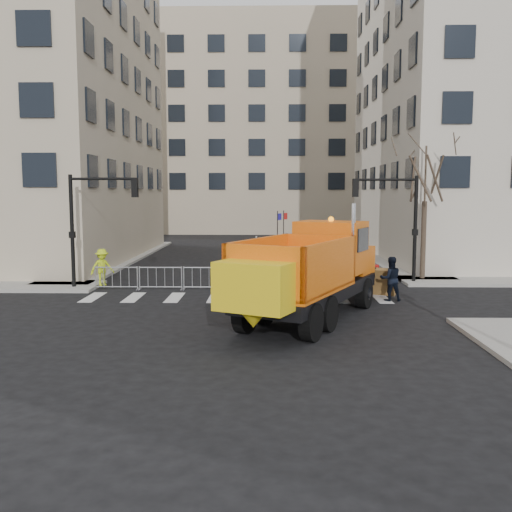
{
  "coord_description": "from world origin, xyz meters",
  "views": [
    {
      "loc": [
        1.14,
        -18.95,
        4.55
      ],
      "look_at": [
        0.72,
        2.5,
        2.17
      ],
      "focal_mm": 40.0,
      "sensor_mm": 36.0,
      "label": 1
    }
  ],
  "objects_px": {
    "cop_b": "(391,279)",
    "cop_a": "(331,271)",
    "plow_truck": "(308,270)",
    "cop_c": "(369,277)",
    "newspaper_box": "(374,277)",
    "worker": "(102,267)"
  },
  "relations": [
    {
      "from": "plow_truck",
      "to": "cop_c",
      "type": "height_order",
      "value": "plow_truck"
    },
    {
      "from": "cop_b",
      "to": "worker",
      "type": "xyz_separation_m",
      "value": [
        -13.09,
        2.83,
        0.09
      ]
    },
    {
      "from": "cop_b",
      "to": "cop_c",
      "type": "distance_m",
      "value": 0.96
    },
    {
      "from": "plow_truck",
      "to": "worker",
      "type": "bearing_deg",
      "value": 79.93
    },
    {
      "from": "cop_b",
      "to": "cop_a",
      "type": "bearing_deg",
      "value": -45.15
    },
    {
      "from": "cop_c",
      "to": "newspaper_box",
      "type": "bearing_deg",
      "value": -145.2
    },
    {
      "from": "plow_truck",
      "to": "cop_c",
      "type": "bearing_deg",
      "value": -7.99
    },
    {
      "from": "worker",
      "to": "newspaper_box",
      "type": "relative_size",
      "value": 1.6
    },
    {
      "from": "plow_truck",
      "to": "worker",
      "type": "xyz_separation_m",
      "value": [
        -9.32,
        6.74,
        -0.83
      ]
    },
    {
      "from": "cop_b",
      "to": "worker",
      "type": "bearing_deg",
      "value": -16.13
    },
    {
      "from": "plow_truck",
      "to": "cop_b",
      "type": "bearing_deg",
      "value": -18.15
    },
    {
      "from": "plow_truck",
      "to": "cop_b",
      "type": "height_order",
      "value": "plow_truck"
    },
    {
      "from": "cop_b",
      "to": "cop_c",
      "type": "height_order",
      "value": "cop_c"
    },
    {
      "from": "worker",
      "to": "newspaper_box",
      "type": "height_order",
      "value": "worker"
    },
    {
      "from": "cop_b",
      "to": "cop_c",
      "type": "relative_size",
      "value": 0.98
    },
    {
      "from": "plow_truck",
      "to": "cop_c",
      "type": "distance_m",
      "value": 5.34
    },
    {
      "from": "plow_truck",
      "to": "cop_b",
      "type": "relative_size",
      "value": 5.81
    },
    {
      "from": "plow_truck",
      "to": "cop_a",
      "type": "height_order",
      "value": "plow_truck"
    },
    {
      "from": "cop_a",
      "to": "cop_b",
      "type": "distance_m",
      "value": 3.07
    },
    {
      "from": "cop_c",
      "to": "worker",
      "type": "height_order",
      "value": "cop_c"
    },
    {
      "from": "cop_b",
      "to": "newspaper_box",
      "type": "height_order",
      "value": "cop_b"
    },
    {
      "from": "plow_truck",
      "to": "newspaper_box",
      "type": "relative_size",
      "value": 9.92
    }
  ]
}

